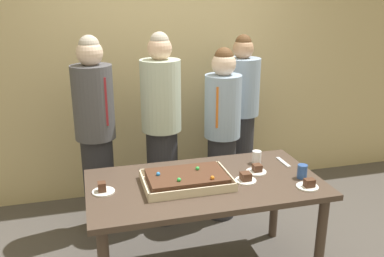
% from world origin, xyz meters
% --- Properties ---
extents(interior_back_panel, '(8.00, 0.12, 3.00)m').
position_xyz_m(interior_back_panel, '(0.00, 1.60, 1.50)').
color(interior_back_panel, '#CCB784').
rests_on(interior_back_panel, ground_plane).
extents(party_table, '(1.63, 0.87, 0.77)m').
position_xyz_m(party_table, '(0.00, 0.00, 0.67)').
color(party_table, '#47382D').
rests_on(party_table, ground_plane).
extents(sheet_cake, '(0.60, 0.40, 0.10)m').
position_xyz_m(sheet_cake, '(-0.14, -0.01, 0.81)').
color(sheet_cake, beige).
rests_on(sheet_cake, party_table).
extents(plated_slice_near_left, '(0.15, 0.15, 0.06)m').
position_xyz_m(plated_slice_near_left, '(0.41, 0.05, 0.79)').
color(plated_slice_near_left, white).
rests_on(plated_slice_near_left, party_table).
extents(plated_slice_near_right, '(0.15, 0.15, 0.06)m').
position_xyz_m(plated_slice_near_right, '(0.28, -0.07, 0.79)').
color(plated_slice_near_right, white).
rests_on(plated_slice_near_right, party_table).
extents(plated_slice_far_left, '(0.15, 0.15, 0.07)m').
position_xyz_m(plated_slice_far_left, '(-0.70, 0.02, 0.79)').
color(plated_slice_far_left, white).
rests_on(plated_slice_far_left, party_table).
extents(plated_slice_far_right, '(0.15, 0.15, 0.06)m').
position_xyz_m(plated_slice_far_right, '(0.65, -0.27, 0.79)').
color(plated_slice_far_right, white).
rests_on(plated_slice_far_right, party_table).
extents(drink_cup_nearest, '(0.07, 0.07, 0.10)m').
position_xyz_m(drink_cup_nearest, '(0.69, -0.12, 0.82)').
color(drink_cup_nearest, '#2D5199').
rests_on(drink_cup_nearest, party_table).
extents(drink_cup_middle, '(0.07, 0.07, 0.10)m').
position_xyz_m(drink_cup_middle, '(0.48, 0.22, 0.82)').
color(drink_cup_middle, white).
rests_on(drink_cup_middle, party_table).
extents(cake_server_utensil, '(0.03, 0.20, 0.01)m').
position_xyz_m(cake_server_utensil, '(0.69, 0.17, 0.78)').
color(cake_server_utensil, silver).
rests_on(cake_server_utensil, party_table).
extents(person_serving_front, '(0.32, 0.32, 1.60)m').
position_xyz_m(person_serving_front, '(0.41, 0.81, 0.84)').
color(person_serving_front, '#28282D').
rests_on(person_serving_front, ground_plane).
extents(person_green_shirt_behind, '(0.35, 0.35, 1.74)m').
position_xyz_m(person_green_shirt_behind, '(-0.14, 0.87, 0.90)').
color(person_green_shirt_behind, '#28282D').
rests_on(person_green_shirt_behind, ground_plane).
extents(person_striped_tie_right, '(0.34, 0.34, 1.72)m').
position_xyz_m(person_striped_tie_right, '(-0.70, 0.88, 0.90)').
color(person_striped_tie_right, '#28282D').
rests_on(person_striped_tie_right, ground_plane).
extents(person_far_right_suit, '(0.35, 0.35, 1.67)m').
position_xyz_m(person_far_right_suit, '(0.73, 1.17, 0.86)').
color(person_far_right_suit, '#28282D').
rests_on(person_far_right_suit, ground_plane).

